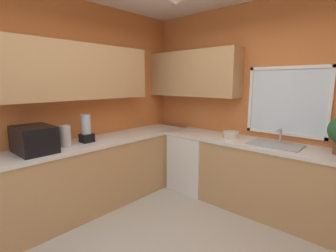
{
  "coord_description": "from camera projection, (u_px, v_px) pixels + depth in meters",
  "views": [
    {
      "loc": [
        1.3,
        -1.53,
        1.67
      ],
      "look_at": [
        -0.56,
        0.53,
        1.18
      ],
      "focal_mm": 26.46,
      "sensor_mm": 36.0,
      "label": 1
    }
  ],
  "objects": [
    {
      "name": "blender_appliance",
      "position": [
        86.0,
        130.0,
        3.17
      ],
      "size": [
        0.15,
        0.15,
        0.36
      ],
      "color": "black",
      "rests_on": "counter_run_left"
    },
    {
      "name": "sink_assembly",
      "position": [
        276.0,
        144.0,
        3.04
      ],
      "size": [
        0.6,
        0.4,
        0.19
      ],
      "color": "#9EA0A5",
      "rests_on": "counter_run_back"
    },
    {
      "name": "bowl",
      "position": [
        231.0,
        135.0,
        3.43
      ],
      "size": [
        0.21,
        0.21,
        0.09
      ],
      "primitive_type": "cylinder",
      "color": "beige",
      "rests_on": "counter_run_back"
    },
    {
      "name": "microwave",
      "position": [
        34.0,
        139.0,
        2.71
      ],
      "size": [
        0.48,
        0.36,
        0.29
      ],
      "primitive_type": "cube",
      "color": "black",
      "rests_on": "counter_run_left"
    },
    {
      "name": "counter_run_left",
      "position": [
        84.0,
        177.0,
        3.22
      ],
      "size": [
        0.65,
        3.44,
        0.91
      ],
      "color": "tan",
      "rests_on": "ground_plane"
    },
    {
      "name": "counter_run_back",
      "position": [
        265.0,
        178.0,
        3.18
      ],
      "size": [
        2.95,
        0.65,
        0.91
      ],
      "color": "tan",
      "rests_on": "ground_plane"
    },
    {
      "name": "kettle",
      "position": [
        65.0,
        136.0,
        2.95
      ],
      "size": [
        0.13,
        0.13,
        0.26
      ],
      "primitive_type": "cylinder",
      "color": "#B7B7BC",
      "rests_on": "counter_run_left"
    },
    {
      "name": "room_shell",
      "position": [
        177.0,
        68.0,
        2.53
      ],
      "size": [
        3.86,
        3.83,
        2.8
      ],
      "color": "#D17238",
      "rests_on": "ground_plane"
    },
    {
      "name": "dishwasher",
      "position": [
        194.0,
        162.0,
        3.9
      ],
      "size": [
        0.6,
        0.6,
        0.86
      ],
      "primitive_type": "cube",
      "color": "white",
      "rests_on": "ground_plane"
    }
  ]
}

